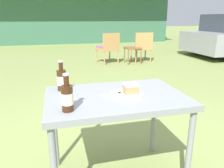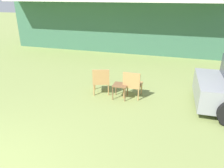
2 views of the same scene
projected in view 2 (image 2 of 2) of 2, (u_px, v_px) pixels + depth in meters
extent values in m
cube|color=#38664C|center=(119.00, 18.00, 12.50)|extent=(11.06, 3.61, 3.16)
cube|color=silver|center=(106.00, 0.00, 9.98)|extent=(10.51, 1.20, 0.12)
cylinder|color=black|center=(218.00, 84.00, 6.67)|extent=(0.65, 0.21, 0.64)
cylinder|color=#B2844C|center=(108.00, 84.00, 7.02)|extent=(0.04, 0.04, 0.35)
cylinder|color=#B2844C|center=(95.00, 84.00, 7.01)|extent=(0.04, 0.04, 0.35)
cylinder|color=#B2844C|center=(108.00, 90.00, 6.60)|extent=(0.04, 0.04, 0.35)
cylinder|color=#B2844C|center=(94.00, 90.00, 6.59)|extent=(0.04, 0.04, 0.35)
cube|color=#B2844C|center=(101.00, 81.00, 6.73)|extent=(0.63, 0.63, 0.06)
cube|color=#B2844C|center=(101.00, 76.00, 6.43)|extent=(0.49, 0.20, 0.41)
cube|color=#995193|center=(101.00, 79.00, 6.70)|extent=(0.56, 0.54, 0.05)
cylinder|color=#B2844C|center=(141.00, 89.00, 6.67)|extent=(0.04, 0.04, 0.35)
cylinder|color=#B2844C|center=(128.00, 87.00, 6.80)|extent=(0.04, 0.04, 0.35)
cylinder|color=#B2844C|center=(138.00, 95.00, 6.28)|extent=(0.04, 0.04, 0.35)
cylinder|color=#B2844C|center=(124.00, 93.00, 6.41)|extent=(0.04, 0.04, 0.35)
cube|color=#B2844C|center=(133.00, 84.00, 6.46)|extent=(0.52, 0.52, 0.06)
cube|color=#B2844C|center=(131.00, 80.00, 6.18)|extent=(0.50, 0.07, 0.41)
cube|color=brown|center=(120.00, 85.00, 6.33)|extent=(0.41, 0.39, 0.03)
cylinder|color=brown|center=(113.00, 93.00, 6.32)|extent=(0.03, 0.03, 0.41)
cylinder|color=brown|center=(125.00, 95.00, 6.22)|extent=(0.03, 0.03, 0.41)
cylinder|color=brown|center=(116.00, 89.00, 6.61)|extent=(0.03, 0.03, 0.41)
cylinder|color=brown|center=(128.00, 90.00, 6.52)|extent=(0.03, 0.03, 0.41)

